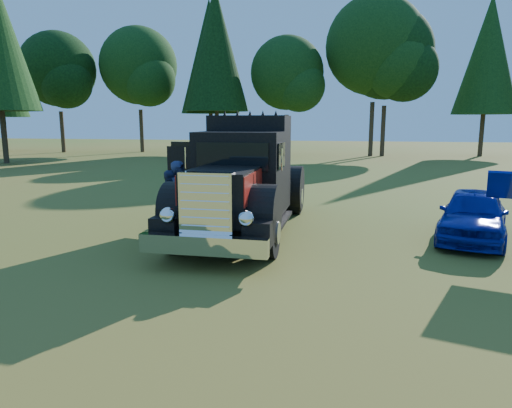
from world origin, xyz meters
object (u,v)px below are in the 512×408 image
at_px(spectator_far, 173,204).
at_px(hotrod_coupe, 474,214).
at_px(spectator_near, 181,199).
at_px(diamond_t_truck, 243,184).
at_px(distant_teal_car, 203,150).

bearing_deg(spectator_far, hotrod_coupe, -43.03).
bearing_deg(spectator_near, spectator_far, 107.32).
height_order(diamond_t_truck, distant_teal_car, diamond_t_truck).
bearing_deg(distant_teal_car, spectator_near, -28.13).
distance_m(hotrod_coupe, spectator_near, 7.15).
xyz_separation_m(spectator_near, distant_teal_car, (-7.68, 25.31, -0.37)).
distance_m(hotrod_coupe, distant_teal_car, 28.28).
xyz_separation_m(diamond_t_truck, hotrod_coupe, (5.65, 0.39, -0.65)).
height_order(spectator_near, spectator_far, spectator_near).
bearing_deg(spectator_near, diamond_t_truck, -50.24).
height_order(diamond_t_truck, hotrod_coupe, diamond_t_truck).
bearing_deg(spectator_far, diamond_t_truck, -25.69).
bearing_deg(distant_teal_car, hotrod_coupe, -13.63).
xyz_separation_m(diamond_t_truck, distant_teal_car, (-9.07, 24.54, -0.70)).
bearing_deg(spectator_near, distant_teal_car, 27.46).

